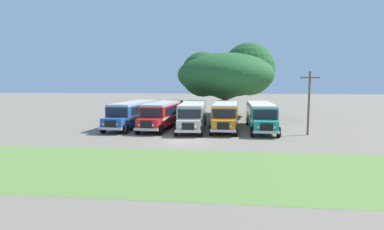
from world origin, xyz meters
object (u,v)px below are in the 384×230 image
(parked_bus_slot_3, at_px, (226,114))
(broad_shade_tree, at_px, (228,74))
(parked_bus_slot_0, at_px, (133,113))
(parked_bus_slot_4, at_px, (261,115))
(parked_bus_slot_1, at_px, (163,113))
(parked_bus_slot_2, at_px, (193,114))
(utility_pole, at_px, (309,101))

(parked_bus_slot_3, distance_m, broad_shade_tree, 13.33)
(parked_bus_slot_0, height_order, parked_bus_slot_4, same)
(parked_bus_slot_1, relative_size, broad_shade_tree, 0.71)
(parked_bus_slot_4, relative_size, broad_shade_tree, 0.70)
(parked_bus_slot_2, bearing_deg, broad_shade_tree, 161.83)
(utility_pole, bearing_deg, parked_bus_slot_4, 142.24)
(parked_bus_slot_3, height_order, broad_shade_tree, broad_shade_tree)
(parked_bus_slot_3, relative_size, broad_shade_tree, 0.71)
(parked_bus_slot_4, xyz_separation_m, utility_pole, (4.14, -3.20, 1.71))
(parked_bus_slot_0, height_order, utility_pole, utility_pole)
(parked_bus_slot_1, bearing_deg, parked_bus_slot_4, 93.25)
(utility_pole, bearing_deg, parked_bus_slot_0, 168.98)
(parked_bus_slot_2, relative_size, broad_shade_tree, 0.71)
(parked_bus_slot_4, bearing_deg, broad_shade_tree, -163.43)
(parked_bus_slot_4, height_order, broad_shade_tree, broad_shade_tree)
(parked_bus_slot_2, relative_size, parked_bus_slot_4, 1.00)
(parked_bus_slot_1, xyz_separation_m, parked_bus_slot_3, (7.00, -0.03, 0.00))
(parked_bus_slot_0, height_order, parked_bus_slot_3, same)
(parked_bus_slot_0, distance_m, utility_pole, 18.91)
(parked_bus_slot_0, xyz_separation_m, parked_bus_slot_3, (10.58, -0.15, 0.00))
(parked_bus_slot_4, bearing_deg, utility_pole, 53.37)
(parked_bus_slot_4, xyz_separation_m, broad_shade_tree, (-3.51, 12.72, 4.69))
(parked_bus_slot_0, xyz_separation_m, utility_pole, (18.49, -3.60, 1.71))
(parked_bus_slot_0, relative_size, parked_bus_slot_1, 1.00)
(utility_pole, bearing_deg, parked_bus_slot_1, 166.86)
(parked_bus_slot_2, bearing_deg, utility_pole, 74.28)
(parked_bus_slot_3, xyz_separation_m, broad_shade_tree, (0.26, 12.48, 4.69))
(parked_bus_slot_0, height_order, broad_shade_tree, broad_shade_tree)
(parked_bus_slot_2, xyz_separation_m, broad_shade_tree, (3.85, 13.06, 4.69))
(parked_bus_slot_2, xyz_separation_m, parked_bus_slot_4, (7.36, 0.34, 0.00))
(parked_bus_slot_2, relative_size, parked_bus_slot_3, 1.00)
(parked_bus_slot_1, bearing_deg, utility_pole, 81.59)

